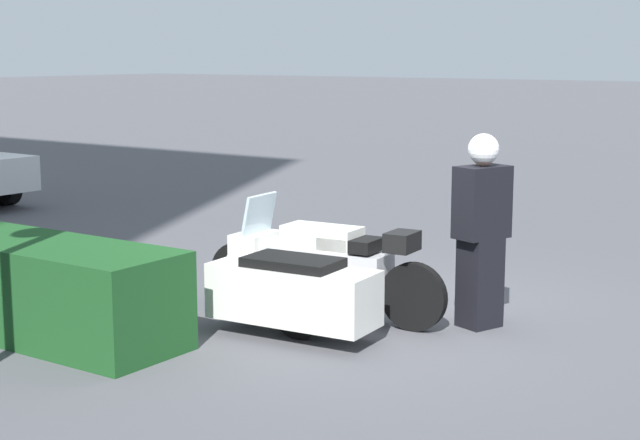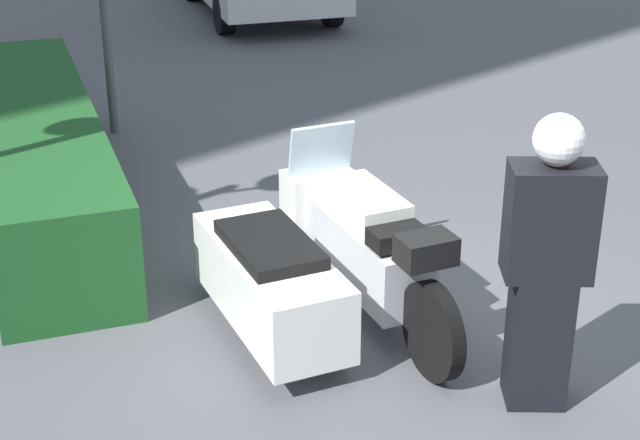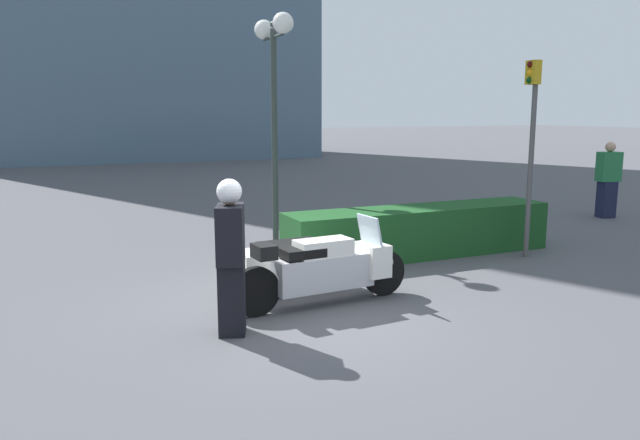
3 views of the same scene
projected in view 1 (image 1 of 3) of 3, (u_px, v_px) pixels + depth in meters
name	position (u px, v px, depth m)	size (l,w,h in m)	color
ground_plane	(388.00, 320.00, 9.41)	(160.00, 160.00, 0.00)	#4C4C51
police_motorcycle	(297.00, 278.00, 9.12)	(2.58, 1.33, 1.15)	black
officer_rider	(481.00, 226.00, 9.03)	(0.45, 0.56, 1.81)	black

